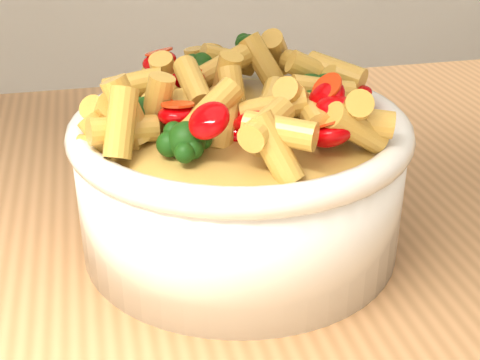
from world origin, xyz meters
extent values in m
cube|color=#B27B4C|center=(0.00, 0.00, 0.88)|extent=(1.20, 0.80, 0.04)
cylinder|color=white|center=(-0.04, 0.02, 0.95)|extent=(0.23, 0.23, 0.09)
ellipsoid|color=white|center=(-0.04, 0.02, 0.92)|extent=(0.21, 0.21, 0.03)
torus|color=white|center=(-0.04, 0.02, 0.99)|extent=(0.24, 0.24, 0.02)
ellipsoid|color=gold|center=(-0.04, 0.02, 0.99)|extent=(0.20, 0.20, 0.02)
camera|label=1|loc=(-0.14, -0.40, 1.17)|focal=50.00mm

